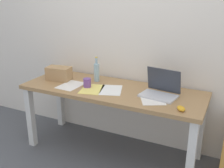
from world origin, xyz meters
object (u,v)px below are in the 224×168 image
(desk, at_px, (112,97))
(beer_bottle, at_px, (97,72))
(laptop_right, at_px, (160,90))
(computer_mouse, at_px, (181,108))
(cardboard_box, at_px, (59,73))
(coffee_mug, at_px, (87,83))

(desk, bearing_deg, beer_bottle, 151.09)
(laptop_right, height_order, computer_mouse, laptop_right)
(desk, height_order, computer_mouse, computer_mouse)
(desk, xyz_separation_m, cardboard_box, (-0.66, 0.00, 0.17))
(desk, xyz_separation_m, computer_mouse, (0.75, -0.22, 0.12))
(computer_mouse, height_order, coffee_mug, coffee_mug)
(desk, height_order, laptop_right, laptop_right)
(desk, height_order, cardboard_box, cardboard_box)
(laptop_right, xyz_separation_m, computer_mouse, (0.25, -0.25, -0.04))
(laptop_right, relative_size, coffee_mug, 3.88)
(computer_mouse, relative_size, coffee_mug, 1.05)
(computer_mouse, bearing_deg, laptop_right, 102.16)
(coffee_mug, bearing_deg, computer_mouse, -8.38)
(laptop_right, bearing_deg, coffee_mug, -172.35)
(desk, distance_m, computer_mouse, 0.79)
(laptop_right, relative_size, cardboard_box, 1.39)
(desk, xyz_separation_m, coffee_mug, (-0.25, -0.07, 0.15))
(laptop_right, distance_m, cardboard_box, 1.16)
(laptop_right, height_order, beer_bottle, beer_bottle)
(computer_mouse, height_order, cardboard_box, cardboard_box)
(beer_bottle, bearing_deg, cardboard_box, -161.29)
(desk, relative_size, coffee_mug, 19.87)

